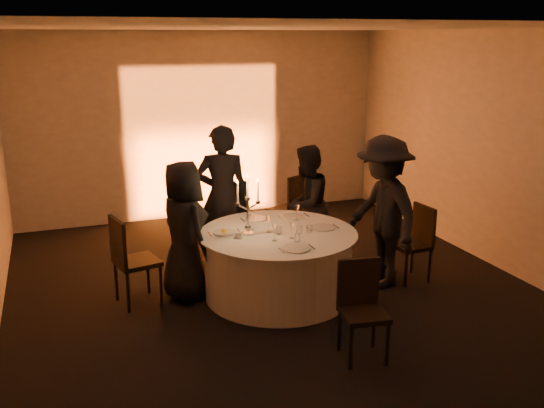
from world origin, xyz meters
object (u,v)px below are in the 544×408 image
object	(u,v)px
chair_back_right	(293,205)
guest_right	(383,212)
chair_front	(361,303)
guest_back_left	(222,196)
coffee_cup	(238,235)
banquet_table	(278,264)
guest_left	(184,231)
guest_back_right	(306,204)
chair_back_left	(230,212)
chair_left	(129,256)
candelabra	(248,213)
chair_right	(416,239)

from	to	relation	value
chair_back_right	guest_right	size ratio (longest dim) A/B	0.58
chair_front	guest_back_left	distance (m)	2.79
guest_back_left	coffee_cup	size ratio (longest dim) A/B	16.81
chair_front	banquet_table	bearing A→B (deg)	108.01
guest_left	guest_back_right	size ratio (longest dim) A/B	1.03
chair_back_left	chair_front	size ratio (longest dim) A/B	1.11
chair_left	guest_left	size ratio (longest dim) A/B	0.64
chair_back_left	guest_back_left	size ratio (longest dim) A/B	0.55
chair_back_left	coffee_cup	world-z (taller)	chair_back_left
candelabra	chair_front	bearing A→B (deg)	-69.46
banquet_table	guest_left	world-z (taller)	guest_left
guest_right	banquet_table	bearing A→B (deg)	-99.58
guest_back_right	candelabra	distance (m)	1.43
chair_left	chair_back_left	xyz separation A→B (m)	(1.53, 1.27, 0.00)
chair_back_left	guest_left	size ratio (longest dim) A/B	0.64
chair_back_right	chair_right	world-z (taller)	chair_back_right
guest_back_left	guest_right	bearing A→B (deg)	156.77
chair_left	guest_right	size ratio (longest dim) A/B	0.56
chair_back_left	chair_front	bearing A→B (deg)	99.40
chair_left	guest_back_left	bearing A→B (deg)	-70.05
chair_right	guest_right	size ratio (longest dim) A/B	0.51
banquet_table	guest_right	distance (m)	1.39
chair_left	banquet_table	bearing A→B (deg)	-114.38
chair_back_left	chair_front	distance (m)	3.15
chair_back_left	guest_right	bearing A→B (deg)	131.85
guest_left	coffee_cup	distance (m)	0.63
chair_left	coffee_cup	bearing A→B (deg)	-120.59
chair_back_right	coffee_cup	bearing A→B (deg)	25.24
guest_back_left	coffee_cup	bearing A→B (deg)	97.77
chair_back_left	candelabra	world-z (taller)	candelabra
guest_back_left	candelabra	world-z (taller)	guest_back_left
banquet_table	candelabra	distance (m)	0.72
banquet_table	candelabra	size ratio (longest dim) A/B	2.59
guest_back_left	banquet_table	bearing A→B (deg)	120.73
banquet_table	guest_back_right	world-z (taller)	guest_back_right
guest_right	coffee_cup	world-z (taller)	guest_right
banquet_table	chair_back_left	xyz separation A→B (m)	(-0.10, 1.61, 0.20)
coffee_cup	banquet_table	bearing A→B (deg)	4.03
chair_left	chair_back_right	size ratio (longest dim) A/B	0.97
chair_right	chair_front	xyz separation A→B (m)	(-1.51, -1.41, -0.00)
banquet_table	chair_back_left	bearing A→B (deg)	93.38
chair_right	guest_back_left	size ratio (longest dim) A/B	0.50
chair_back_right	guest_back_right	distance (m)	0.62
chair_back_left	chair_front	xyz separation A→B (m)	(0.35, -3.13, -0.06)
chair_right	coffee_cup	bearing A→B (deg)	-96.14
chair_back_left	guest_right	distance (m)	2.22
guest_back_right	coffee_cup	bearing A→B (deg)	0.18
banquet_table	guest_back_right	bearing A→B (deg)	51.64
chair_right	guest_back_right	size ratio (longest dim) A/B	0.60
guest_left	guest_back_right	xyz separation A→B (m)	(1.76, 0.63, -0.02)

